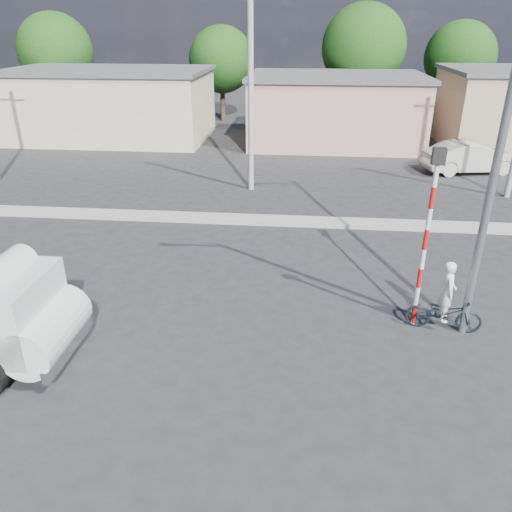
# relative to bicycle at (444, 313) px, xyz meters

# --- Properties ---
(ground_plane) EXTENTS (120.00, 120.00, 0.00)m
(ground_plane) POSITION_rel_bicycle_xyz_m (-3.82, -1.25, -0.46)
(ground_plane) COLOR #262628
(ground_plane) RESTS_ON ground
(median) EXTENTS (40.00, 0.80, 0.16)m
(median) POSITION_rel_bicycle_xyz_m (-3.82, 6.75, -0.38)
(median) COLOR #99968E
(median) RESTS_ON ground
(bicycle) EXTENTS (1.83, 0.85, 0.92)m
(bicycle) POSITION_rel_bicycle_xyz_m (0.00, 0.00, 0.00)
(bicycle) COLOR black
(bicycle) RESTS_ON ground
(cyclist) EXTENTS (0.43, 0.60, 1.51)m
(cyclist) POSITION_rel_bicycle_xyz_m (-0.00, 0.00, 0.29)
(cyclist) COLOR white
(cyclist) RESTS_ON ground
(car_cream) EXTENTS (4.86, 2.50, 1.53)m
(car_cream) POSITION_rel_bicycle_xyz_m (4.68, 14.57, 0.30)
(car_cream) COLOR beige
(car_cream) RESTS_ON ground
(traffic_pole) EXTENTS (0.28, 0.18, 4.36)m
(traffic_pole) POSITION_rel_bicycle_xyz_m (-0.62, 0.25, 2.13)
(traffic_pole) COLOR red
(traffic_pole) RESTS_ON ground
(streetlight) EXTENTS (2.34, 0.22, 9.00)m
(streetlight) POSITION_rel_bicycle_xyz_m (0.31, -0.05, 4.50)
(streetlight) COLOR slate
(streetlight) RESTS_ON ground
(building_row) EXTENTS (37.80, 7.30, 4.44)m
(building_row) POSITION_rel_bicycle_xyz_m (-2.72, 20.75, 1.67)
(building_row) COLOR beige
(building_row) RESTS_ON ground
(tree_row) EXTENTS (34.13, 7.32, 8.10)m
(tree_row) POSITION_rel_bicycle_xyz_m (-6.09, 27.36, 4.36)
(tree_row) COLOR #38281E
(tree_row) RESTS_ON ground
(utility_poles) EXTENTS (35.40, 0.24, 8.00)m
(utility_poles) POSITION_rel_bicycle_xyz_m (-0.57, 10.75, 3.61)
(utility_poles) COLOR #99968E
(utility_poles) RESTS_ON ground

